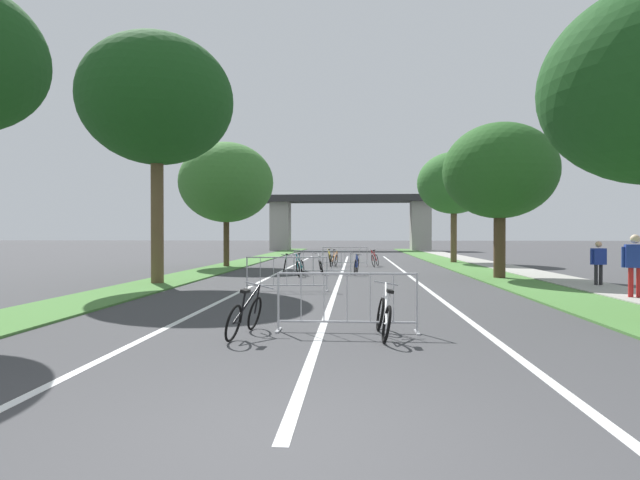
{
  "coord_description": "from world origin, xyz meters",
  "views": [
    {
      "loc": [
        0.6,
        -3.97,
        1.71
      ],
      "look_at": [
        -0.82,
        16.24,
        1.51
      ],
      "focal_mm": 28.11,
      "sensor_mm": 36.0,
      "label": 1
    }
  ],
  "objects_px": {
    "crowd_barrier_fourth": "(345,256)",
    "pedestrian_in_red_jacket": "(598,259)",
    "tree_right_oak_mid": "(454,183)",
    "bicycle_black_8": "(245,315)",
    "pedestrian_pushing_bike": "(635,260)",
    "tree_right_pine_near": "(500,171)",
    "bicycle_green_4": "(285,266)",
    "crowd_barrier_second": "(287,274)",
    "bicycle_teal_6": "(300,267)",
    "crowd_barrier_nearest": "(347,302)",
    "bicycle_yellow_2": "(330,259)",
    "crowd_barrier_third": "(322,263)",
    "bicycle_orange_1": "(334,260)",
    "bicycle_silver_5": "(321,266)",
    "bicycle_blue_7": "(356,266)",
    "tree_left_pine_far": "(226,183)",
    "bicycle_red_0": "(375,260)",
    "tree_left_oak_near": "(157,101)",
    "bicycle_white_3": "(384,316)"
  },
  "relations": [
    {
      "from": "pedestrian_pushing_bike",
      "to": "pedestrian_in_red_jacket",
      "type": "xyz_separation_m",
      "value": [
        0.61,
        3.28,
        -0.13
      ]
    },
    {
      "from": "crowd_barrier_second",
      "to": "bicycle_black_8",
      "type": "bearing_deg",
      "value": -88.12
    },
    {
      "from": "bicycle_black_8",
      "to": "pedestrian_pushing_bike",
      "type": "bearing_deg",
      "value": 37.59
    },
    {
      "from": "bicycle_yellow_2",
      "to": "bicycle_black_8",
      "type": "xyz_separation_m",
      "value": [
        -0.45,
        -19.92,
        -0.03
      ]
    },
    {
      "from": "crowd_barrier_nearest",
      "to": "bicycle_silver_5",
      "type": "distance_m",
      "value": 13.17
    },
    {
      "from": "bicycle_blue_7",
      "to": "crowd_barrier_third",
      "type": "bearing_deg",
      "value": 22.08
    },
    {
      "from": "crowd_barrier_nearest",
      "to": "crowd_barrier_second",
      "type": "distance_m",
      "value": 6.6
    },
    {
      "from": "tree_right_pine_near",
      "to": "crowd_barrier_nearest",
      "type": "height_order",
      "value": "tree_right_pine_near"
    },
    {
      "from": "tree_left_pine_far",
      "to": "bicycle_silver_5",
      "type": "height_order",
      "value": "tree_left_pine_far"
    },
    {
      "from": "tree_right_oak_mid",
      "to": "bicycle_yellow_2",
      "type": "bearing_deg",
      "value": -158.89
    },
    {
      "from": "bicycle_teal_6",
      "to": "bicycle_white_3",
      "type": "bearing_deg",
      "value": 105.91
    },
    {
      "from": "crowd_barrier_fourth",
      "to": "bicycle_green_4",
      "type": "xyz_separation_m",
      "value": [
        -2.53,
        -5.94,
        -0.16
      ]
    },
    {
      "from": "crowd_barrier_nearest",
      "to": "bicycle_green_4",
      "type": "xyz_separation_m",
      "value": [
        -2.95,
        13.0,
        -0.16
      ]
    },
    {
      "from": "crowd_barrier_fourth",
      "to": "bicycle_green_4",
      "type": "distance_m",
      "value": 6.46
    },
    {
      "from": "bicycle_yellow_2",
      "to": "bicycle_black_8",
      "type": "bearing_deg",
      "value": -98.81
    },
    {
      "from": "bicycle_green_4",
      "to": "pedestrian_pushing_bike",
      "type": "distance_m",
      "value": 13.25
    },
    {
      "from": "bicycle_yellow_2",
      "to": "bicycle_silver_5",
      "type": "height_order",
      "value": "bicycle_yellow_2"
    },
    {
      "from": "crowd_barrier_nearest",
      "to": "bicycle_yellow_2",
      "type": "distance_m",
      "value": 19.49
    },
    {
      "from": "tree_left_oak_near",
      "to": "crowd_barrier_nearest",
      "type": "relative_size",
      "value": 3.44
    },
    {
      "from": "tree_left_oak_near",
      "to": "bicycle_black_8",
      "type": "bearing_deg",
      "value": -59.79
    },
    {
      "from": "tree_right_oak_mid",
      "to": "bicycle_silver_5",
      "type": "distance_m",
      "value": 12.73
    },
    {
      "from": "tree_right_oak_mid",
      "to": "pedestrian_pushing_bike",
      "type": "xyz_separation_m",
      "value": [
        1.29,
        -17.49,
        -3.83
      ]
    },
    {
      "from": "tree_right_oak_mid",
      "to": "bicycle_black_8",
      "type": "distance_m",
      "value": 24.53
    },
    {
      "from": "crowd_barrier_second",
      "to": "bicycle_red_0",
      "type": "relative_size",
      "value": 1.56
    },
    {
      "from": "bicycle_silver_5",
      "to": "bicycle_green_4",
      "type": "bearing_deg",
      "value": 176.07
    },
    {
      "from": "bicycle_silver_5",
      "to": "crowd_barrier_third",
      "type": "bearing_deg",
      "value": -85.37
    },
    {
      "from": "bicycle_red_0",
      "to": "bicycle_teal_6",
      "type": "xyz_separation_m",
      "value": [
        -3.38,
        -6.45,
        -0.01
      ]
    },
    {
      "from": "crowd_barrier_third",
      "to": "bicycle_black_8",
      "type": "xyz_separation_m",
      "value": [
        -0.45,
        -13.1,
        -0.17
      ]
    },
    {
      "from": "crowd_barrier_third",
      "to": "bicycle_green_4",
      "type": "distance_m",
      "value": 1.73
    },
    {
      "from": "tree_right_oak_mid",
      "to": "bicycle_blue_7",
      "type": "height_order",
      "value": "tree_right_oak_mid"
    },
    {
      "from": "tree_right_oak_mid",
      "to": "bicycle_black_8",
      "type": "bearing_deg",
      "value": -109.07
    },
    {
      "from": "bicycle_silver_5",
      "to": "bicycle_black_8",
      "type": "relative_size",
      "value": 1.02
    },
    {
      "from": "crowd_barrier_fourth",
      "to": "pedestrian_in_red_jacket",
      "type": "distance_m",
      "value": 13.77
    },
    {
      "from": "crowd_barrier_second",
      "to": "bicycle_teal_6",
      "type": "distance_m",
      "value": 5.76
    },
    {
      "from": "bicycle_green_4",
      "to": "bicycle_red_0",
      "type": "bearing_deg",
      "value": -134.86
    },
    {
      "from": "bicycle_black_8",
      "to": "crowd_barrier_second",
      "type": "bearing_deg",
      "value": 99.42
    },
    {
      "from": "crowd_barrier_third",
      "to": "bicycle_orange_1",
      "type": "distance_m",
      "value": 5.83
    },
    {
      "from": "pedestrian_pushing_bike",
      "to": "tree_right_pine_near",
      "type": "bearing_deg",
      "value": -58.09
    },
    {
      "from": "bicycle_black_8",
      "to": "bicycle_red_0",
      "type": "bearing_deg",
      "value": 88.79
    },
    {
      "from": "crowd_barrier_nearest",
      "to": "bicycle_teal_6",
      "type": "distance_m",
      "value": 12.26
    },
    {
      "from": "crowd_barrier_fourth",
      "to": "crowd_barrier_second",
      "type": "bearing_deg",
      "value": -96.83
    },
    {
      "from": "bicycle_orange_1",
      "to": "bicycle_black_8",
      "type": "xyz_separation_m",
      "value": [
        -0.71,
        -18.92,
        -0.01
      ]
    },
    {
      "from": "bicycle_yellow_2",
      "to": "bicycle_white_3",
      "type": "relative_size",
      "value": 1.07
    },
    {
      "from": "tree_right_oak_mid",
      "to": "crowd_barrier_nearest",
      "type": "bearing_deg",
      "value": -105.44
    },
    {
      "from": "tree_right_oak_mid",
      "to": "crowd_barrier_nearest",
      "type": "relative_size",
      "value": 2.71
    },
    {
      "from": "bicycle_orange_1",
      "to": "bicycle_black_8",
      "type": "height_order",
      "value": "bicycle_orange_1"
    },
    {
      "from": "bicycle_green_4",
      "to": "pedestrian_pushing_bike",
      "type": "xyz_separation_m",
      "value": [
        10.4,
        -8.18,
        0.69
      ]
    },
    {
      "from": "tree_right_oak_mid",
      "to": "crowd_barrier_nearest",
      "type": "distance_m",
      "value": 23.55
    },
    {
      "from": "tree_left_oak_near",
      "to": "bicycle_silver_5",
      "type": "distance_m",
      "value": 9.46
    },
    {
      "from": "crowd_barrier_nearest",
      "to": "bicycle_blue_7",
      "type": "height_order",
      "value": "crowd_barrier_nearest"
    }
  ]
}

